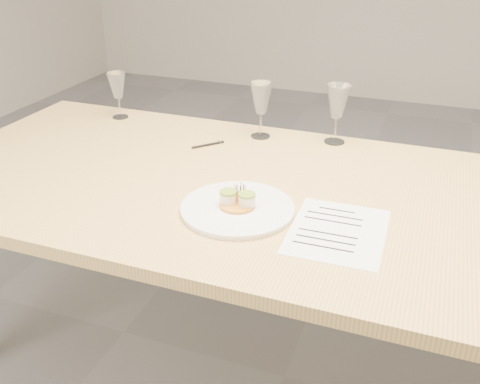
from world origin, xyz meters
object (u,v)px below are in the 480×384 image
at_px(ballpoint_pen, 208,145).
at_px(wine_glass_2, 338,103).
at_px(recipe_sheet, 338,231).
at_px(wine_glass_1, 261,99).
at_px(dinner_plate, 238,207).
at_px(dining_table, 293,212).
at_px(wine_glass_0, 117,87).

bearing_deg(ballpoint_pen, wine_glass_2, -23.05).
height_order(recipe_sheet, wine_glass_1, wine_glass_1).
bearing_deg(dinner_plate, dining_table, 55.88).
xyz_separation_m(dining_table, dinner_plate, (-0.11, -0.17, 0.08)).
relative_size(wine_glass_0, wine_glass_2, 0.87).
bearing_deg(wine_glass_2, dining_table, -94.22).
distance_m(ballpoint_pen, wine_glass_1, 0.25).
xyz_separation_m(recipe_sheet, ballpoint_pen, (-0.55, 0.42, 0.00)).
distance_m(dining_table, dinner_plate, 0.22).
xyz_separation_m(dining_table, recipe_sheet, (0.17, -0.18, 0.07)).
height_order(wine_glass_0, wine_glass_1, wine_glass_1).
bearing_deg(dining_table, dinner_plate, -124.12).
xyz_separation_m(dinner_plate, wine_glass_2, (0.15, 0.60, 0.14)).
relative_size(dining_table, wine_glass_2, 11.41).
bearing_deg(wine_glass_1, dining_table, -58.91).
bearing_deg(wine_glass_2, recipe_sheet, -77.65).
distance_m(ballpoint_pen, wine_glass_0, 0.50).
bearing_deg(wine_glass_2, wine_glass_1, -171.25).
bearing_deg(dining_table, wine_glass_2, 85.78).
distance_m(recipe_sheet, ballpoint_pen, 0.69).
bearing_deg(wine_glass_0, wine_glass_1, -0.44).
bearing_deg(ballpoint_pen, wine_glass_0, 113.33).
bearing_deg(wine_glass_0, dinner_plate, -38.00).
xyz_separation_m(dining_table, wine_glass_2, (0.03, 0.43, 0.22)).
distance_m(recipe_sheet, wine_glass_2, 0.64).
bearing_deg(wine_glass_1, dinner_plate, -77.78).
bearing_deg(ballpoint_pen, dinner_plate, -104.86).
distance_m(dinner_plate, wine_glass_1, 0.59).
xyz_separation_m(ballpoint_pen, wine_glass_0, (-0.46, 0.15, 0.12)).
height_order(ballpoint_pen, wine_glass_0, wine_glass_0).
bearing_deg(wine_glass_1, recipe_sheet, -54.81).
height_order(dinner_plate, wine_glass_1, wine_glass_1).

